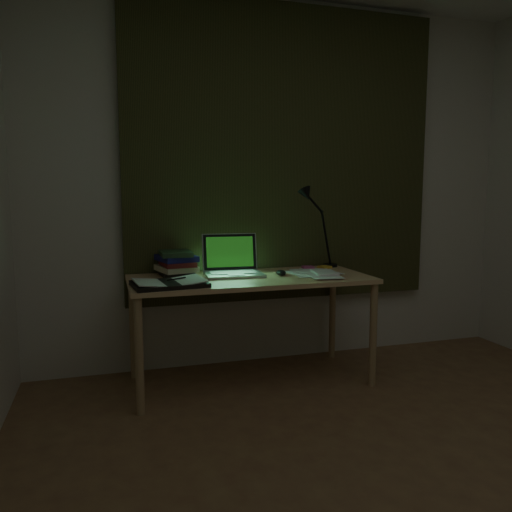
{
  "coord_description": "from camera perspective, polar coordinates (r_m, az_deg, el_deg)",
  "views": [
    {
      "loc": [
        -1.21,
        -1.33,
        1.19
      ],
      "look_at": [
        -0.35,
        1.48,
        0.82
      ],
      "focal_mm": 35.0,
      "sensor_mm": 36.0,
      "label": 1
    }
  ],
  "objects": [
    {
      "name": "desk",
      "position": [
        3.17,
        -0.64,
        -8.44
      ],
      "size": [
        1.48,
        0.65,
        0.67
      ],
      "primitive_type": null,
      "color": "tan",
      "rests_on": "floor"
    },
    {
      "name": "mouse",
      "position": [
        3.15,
        2.89,
        -1.92
      ],
      "size": [
        0.06,
        0.09,
        0.03
      ],
      "primitive_type": "ellipsoid",
      "rotation": [
        0.0,
        0.0,
        0.01
      ],
      "color": "black",
      "rests_on": "desk"
    },
    {
      "name": "sticky_yellow",
      "position": [
        3.49,
        7.85,
        -1.25
      ],
      "size": [
        0.09,
        0.09,
        0.02
      ],
      "primitive_type": "cube",
      "rotation": [
        0.0,
        0.0,
        0.32
      ],
      "color": "yellow",
      "rests_on": "desk"
    },
    {
      "name": "sticky_pink",
      "position": [
        3.45,
        5.96,
        -1.3
      ],
      "size": [
        0.09,
        0.09,
        0.02
      ],
      "primitive_type": "cube",
      "rotation": [
        0.0,
        0.0,
        -0.18
      ],
      "color": "#D55391",
      "rests_on": "desk"
    },
    {
      "name": "book_stack",
      "position": [
        3.16,
        -9.09,
        -0.75
      ],
      "size": [
        0.23,
        0.27,
        0.17
      ],
      "primitive_type": null,
      "rotation": [
        0.0,
        0.0,
        0.1
      ],
      "color": "silver",
      "rests_on": "desk"
    },
    {
      "name": "wall_back",
      "position": [
        3.54,
        3.04,
        8.14
      ],
      "size": [
        3.5,
        0.0,
        2.5
      ],
      "primitive_type": "cube",
      "color": "silver",
      "rests_on": "ground"
    },
    {
      "name": "loose_papers",
      "position": [
        3.2,
        6.97,
        -1.97
      ],
      "size": [
        0.31,
        0.33,
        0.02
      ],
      "primitive_type": null,
      "rotation": [
        0.0,
        0.0,
        -0.01
      ],
      "color": "white",
      "rests_on": "desk"
    },
    {
      "name": "laptop",
      "position": [
        3.12,
        -2.53,
        0.05
      ],
      "size": [
        0.38,
        0.42,
        0.26
      ],
      "primitive_type": null,
      "rotation": [
        0.0,
        0.0,
        -0.06
      ],
      "color": "#B4B4B9",
      "rests_on": "desk"
    },
    {
      "name": "desk_lamp",
      "position": [
        3.54,
        8.57,
        3.02
      ],
      "size": [
        0.37,
        0.3,
        0.53
      ],
      "primitive_type": null,
      "rotation": [
        0.0,
        0.0,
        0.07
      ],
      "color": "black",
      "rests_on": "desk"
    },
    {
      "name": "curtain",
      "position": [
        3.52,
        3.29,
        11.41
      ],
      "size": [
        2.2,
        0.06,
        2.0
      ],
      "primitive_type": "cube",
      "color": "#2F3319",
      "rests_on": "wall_back"
    },
    {
      "name": "open_textbook",
      "position": [
        2.83,
        -9.88,
        -3.05
      ],
      "size": [
        0.43,
        0.33,
        0.03
      ],
      "primitive_type": null,
      "rotation": [
        0.0,
        0.0,
        0.11
      ],
      "color": "silver",
      "rests_on": "desk"
    }
  ]
}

